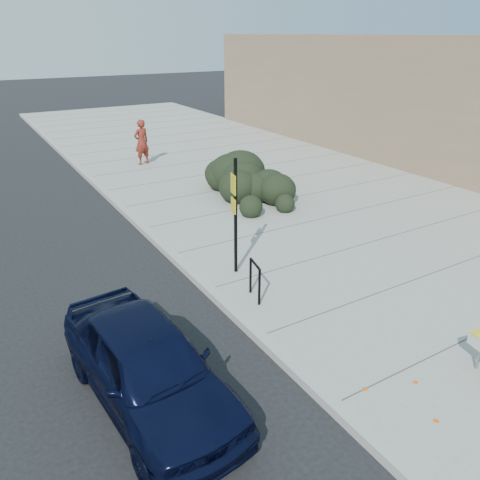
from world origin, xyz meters
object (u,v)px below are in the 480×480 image
object	(u,v)px
sedan_navy	(148,365)
pedestrian	(142,142)
sign_post	(235,210)
bike_rack	(255,277)

from	to	relation	value
sedan_navy	pedestrian	distance (m)	14.01
sign_post	pedestrian	world-z (taller)	sign_post
sign_post	sedan_navy	size ratio (longest dim) A/B	0.67
sign_post	pedestrian	distance (m)	10.54
sign_post	sedan_navy	bearing A→B (deg)	-126.38
bike_rack	sedan_navy	xyz separation A→B (m)	(-2.88, -1.53, 0.03)
bike_rack	pedestrian	size ratio (longest dim) A/B	0.45
sedan_navy	pedestrian	bearing A→B (deg)	65.24
sign_post	sedan_navy	distance (m)	4.30
sedan_navy	pedestrian	size ratio (longest dim) A/B	2.15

